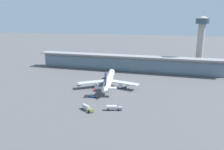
{
  "coord_description": "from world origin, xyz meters",
  "views": [
    {
      "loc": [
        47.29,
        -145.38,
        48.55
      ],
      "look_at": [
        0.0,
        12.14,
        7.25
      ],
      "focal_mm": 35.14,
      "sensor_mm": 36.0,
      "label": 1
    }
  ],
  "objects_px": {
    "airliner_on_stand": "(109,80)",
    "service_truck_under_wing_grey": "(113,107)",
    "service_truck_near_nose_olive": "(87,107)",
    "service_truck_mid_apron_blue": "(93,96)",
    "safety_cone_alpha": "(96,93)",
    "service_truck_by_tail_white": "(80,85)",
    "control_tower": "(201,39)",
    "service_truck_at_far_stand_blue": "(123,87)",
    "service_truck_on_taxiway_red": "(95,90)",
    "safety_cone_bravo": "(115,94)"
  },
  "relations": [
    {
      "from": "airliner_on_stand",
      "to": "service_truck_under_wing_grey",
      "type": "height_order",
      "value": "airliner_on_stand"
    },
    {
      "from": "service_truck_near_nose_olive",
      "to": "airliner_on_stand",
      "type": "bearing_deg",
      "value": 92.74
    },
    {
      "from": "service_truck_mid_apron_blue",
      "to": "safety_cone_alpha",
      "type": "height_order",
      "value": "service_truck_mid_apron_blue"
    },
    {
      "from": "service_truck_under_wing_grey",
      "to": "safety_cone_alpha",
      "type": "relative_size",
      "value": 12.69
    },
    {
      "from": "service_truck_mid_apron_blue",
      "to": "service_truck_by_tail_white",
      "type": "distance_m",
      "value": 29.02
    },
    {
      "from": "airliner_on_stand",
      "to": "control_tower",
      "type": "bearing_deg",
      "value": 46.69
    },
    {
      "from": "service_truck_near_nose_olive",
      "to": "service_truck_mid_apron_blue",
      "type": "distance_m",
      "value": 20.92
    },
    {
      "from": "service_truck_mid_apron_blue",
      "to": "service_truck_by_tail_white",
      "type": "bearing_deg",
      "value": 131.74
    },
    {
      "from": "service_truck_by_tail_white",
      "to": "service_truck_at_far_stand_blue",
      "type": "relative_size",
      "value": 0.44
    },
    {
      "from": "service_truck_near_nose_olive",
      "to": "safety_cone_alpha",
      "type": "height_order",
      "value": "service_truck_near_nose_olive"
    },
    {
      "from": "airliner_on_stand",
      "to": "service_truck_at_far_stand_blue",
      "type": "height_order",
      "value": "airliner_on_stand"
    },
    {
      "from": "airliner_on_stand",
      "to": "service_truck_near_nose_olive",
      "type": "xyz_separation_m",
      "value": [
        2.24,
        -46.65,
        -3.26
      ]
    },
    {
      "from": "service_truck_by_tail_white",
      "to": "service_truck_on_taxiway_red",
      "type": "height_order",
      "value": "same"
    },
    {
      "from": "service_truck_on_taxiway_red",
      "to": "service_truck_near_nose_olive",
      "type": "bearing_deg",
      "value": -76.4
    },
    {
      "from": "safety_cone_alpha",
      "to": "service_truck_near_nose_olive",
      "type": "bearing_deg",
      "value": -78.45
    },
    {
      "from": "service_truck_under_wing_grey",
      "to": "service_truck_mid_apron_blue",
      "type": "height_order",
      "value": "service_truck_under_wing_grey"
    },
    {
      "from": "service_truck_at_far_stand_blue",
      "to": "safety_cone_bravo",
      "type": "xyz_separation_m",
      "value": [
        -2.41,
        -14.92,
        -0.49
      ]
    },
    {
      "from": "service_truck_mid_apron_blue",
      "to": "control_tower",
      "type": "distance_m",
      "value": 125.1
    },
    {
      "from": "airliner_on_stand",
      "to": "service_truck_on_taxiway_red",
      "type": "height_order",
      "value": "airliner_on_stand"
    },
    {
      "from": "airliner_on_stand",
      "to": "service_truck_on_taxiway_red",
      "type": "distance_m",
      "value": 14.93
    },
    {
      "from": "service_truck_by_tail_white",
      "to": "safety_cone_bravo",
      "type": "distance_m",
      "value": 33.8
    },
    {
      "from": "service_truck_near_nose_olive",
      "to": "safety_cone_bravo",
      "type": "bearing_deg",
      "value": 76.22
    },
    {
      "from": "service_truck_near_nose_olive",
      "to": "service_truck_by_tail_white",
      "type": "distance_m",
      "value": 48.45
    },
    {
      "from": "service_truck_by_tail_white",
      "to": "safety_cone_alpha",
      "type": "height_order",
      "value": "service_truck_by_tail_white"
    },
    {
      "from": "service_truck_near_nose_olive",
      "to": "service_truck_under_wing_grey",
      "type": "height_order",
      "value": "same"
    },
    {
      "from": "service_truck_by_tail_white",
      "to": "service_truck_at_far_stand_blue",
      "type": "xyz_separation_m",
      "value": [
        33.85,
        2.52,
        -0.07
      ]
    },
    {
      "from": "service_truck_on_taxiway_red",
      "to": "safety_cone_bravo",
      "type": "relative_size",
      "value": 4.66
    },
    {
      "from": "service_truck_mid_apron_blue",
      "to": "safety_cone_alpha",
      "type": "bearing_deg",
      "value": 97.12
    },
    {
      "from": "service_truck_at_far_stand_blue",
      "to": "service_truck_mid_apron_blue",
      "type": "bearing_deg",
      "value": -121.0
    },
    {
      "from": "service_truck_near_nose_olive",
      "to": "safety_cone_alpha",
      "type": "xyz_separation_m",
      "value": [
        -5.98,
        29.25,
        -1.39
      ]
    },
    {
      "from": "airliner_on_stand",
      "to": "service_truck_on_taxiway_red",
      "type": "relative_size",
      "value": 18.03
    },
    {
      "from": "airliner_on_stand",
      "to": "service_truck_near_nose_olive",
      "type": "relative_size",
      "value": 7.0
    },
    {
      "from": "control_tower",
      "to": "service_truck_mid_apron_blue",
      "type": "bearing_deg",
      "value": -125.66
    },
    {
      "from": "control_tower",
      "to": "airliner_on_stand",
      "type": "bearing_deg",
      "value": -133.31
    },
    {
      "from": "safety_cone_bravo",
      "to": "service_truck_under_wing_grey",
      "type": "bearing_deg",
      "value": -75.39
    },
    {
      "from": "service_truck_by_tail_white",
      "to": "safety_cone_bravo",
      "type": "xyz_separation_m",
      "value": [
        31.44,
        -12.4,
        -0.56
      ]
    },
    {
      "from": "service_truck_at_far_stand_blue",
      "to": "safety_cone_alpha",
      "type": "distance_m",
      "value": 21.85
    },
    {
      "from": "control_tower",
      "to": "safety_cone_alpha",
      "type": "xyz_separation_m",
      "value": [
        -71.82,
        -89.61,
        -31.22
      ]
    },
    {
      "from": "safety_cone_bravo",
      "to": "service_truck_on_taxiway_red",
      "type": "bearing_deg",
      "value": 165.52
    },
    {
      "from": "service_truck_under_wing_grey",
      "to": "safety_cone_alpha",
      "type": "distance_m",
      "value": 31.75
    },
    {
      "from": "control_tower",
      "to": "safety_cone_alpha",
      "type": "distance_m",
      "value": 119.0
    },
    {
      "from": "service_truck_by_tail_white",
      "to": "service_truck_mid_apron_blue",
      "type": "bearing_deg",
      "value": -48.26
    },
    {
      "from": "service_truck_under_wing_grey",
      "to": "service_truck_at_far_stand_blue",
      "type": "distance_m",
      "value": 40.27
    },
    {
      "from": "service_truck_by_tail_white",
      "to": "service_truck_on_taxiway_red",
      "type": "distance_m",
      "value": 18.14
    },
    {
      "from": "safety_cone_alpha",
      "to": "service_truck_under_wing_grey",
      "type": "bearing_deg",
      "value": -51.42
    },
    {
      "from": "safety_cone_bravo",
      "to": "service_truck_at_far_stand_blue",
      "type": "bearing_deg",
      "value": 80.83
    },
    {
      "from": "service_truck_near_nose_olive",
      "to": "service_truck_at_far_stand_blue",
      "type": "xyz_separation_m",
      "value": [
        9.66,
        44.5,
        -0.9
      ]
    },
    {
      "from": "service_truck_under_wing_grey",
      "to": "safety_cone_bravo",
      "type": "height_order",
      "value": "service_truck_under_wing_grey"
    },
    {
      "from": "airliner_on_stand",
      "to": "service_truck_at_far_stand_blue",
      "type": "distance_m",
      "value": 12.79
    },
    {
      "from": "airliner_on_stand",
      "to": "service_truck_by_tail_white",
      "type": "relative_size",
      "value": 19.36
    }
  ]
}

